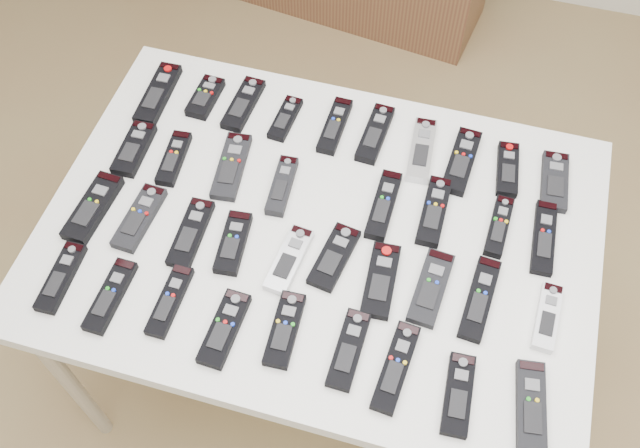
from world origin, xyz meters
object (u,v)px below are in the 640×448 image
(remote_6, at_px, (421,150))
(remote_11, at_px, (174,158))
(remote_4, at_px, (335,126))
(remote_9, at_px, (554,181))
(remote_24, at_px, (381,280))
(remote_26, at_px, (480,299))
(remote_20, at_px, (191,233))
(remote_7, at_px, (461,161))
(remote_5, at_px, (375,134))
(remote_12, at_px, (231,166))
(table, at_px, (320,242))
(remote_18, at_px, (93,208))
(remote_22, at_px, (289,260))
(remote_8, at_px, (508,169))
(remote_32, at_px, (285,329))
(remote_33, at_px, (349,349))
(remote_28, at_px, (61,277))
(remote_29, at_px, (110,296))
(remote_14, at_px, (383,205))
(remote_34, at_px, (396,367))
(remote_2, at_px, (243,104))
(remote_27, at_px, (547,317))
(remote_3, at_px, (285,119))
(remote_19, at_px, (139,218))
(remote_30, at_px, (170,301))
(remote_10, at_px, (134,149))
(remote_31, at_px, (224,329))
(remote_15, at_px, (434,211))
(remote_16, at_px, (499,226))
(remote_0, at_px, (158,94))
(remote_23, at_px, (334,257))
(remote_21, at_px, (233,243))
(remote_35, at_px, (458,395))
(remote_17, at_px, (544,238))
(remote_25, at_px, (431,288))
(remote_1, at_px, (205,97))
(remote_36, at_px, (531,407))
(remote_13, at_px, (282,186))

(remote_6, relative_size, remote_11, 1.19)
(remote_4, bearing_deg, remote_9, -1.46)
(remote_24, distance_m, remote_26, 0.21)
(remote_20, bearing_deg, remote_7, 32.05)
(remote_5, relative_size, remote_12, 0.93)
(table, bearing_deg, remote_18, -169.67)
(remote_22, bearing_deg, remote_8, 47.48)
(remote_32, height_order, remote_33, remote_32)
(remote_28, relative_size, remote_29, 0.98)
(remote_14, bearing_deg, remote_32, -108.81)
(remote_4, height_order, remote_34, same)
(remote_2, xyz_separation_m, remote_27, (0.81, -0.39, 0.00))
(remote_24, relative_size, remote_26, 0.89)
(table, bearing_deg, remote_20, -160.65)
(remote_18, bearing_deg, remote_3, 51.48)
(remote_19, xyz_separation_m, remote_30, (0.15, -0.18, -0.00))
(remote_10, distance_m, remote_31, 0.54)
(remote_22, bearing_deg, remote_7, 55.40)
(remote_3, distance_m, remote_15, 0.45)
(remote_4, relative_size, remote_32, 1.05)
(remote_18, height_order, remote_34, remote_18)
(remote_27, bearing_deg, remote_29, -164.40)
(remote_8, height_order, remote_16, same)
(remote_0, xyz_separation_m, remote_12, (0.26, -0.17, -0.00))
(remote_22, relative_size, remote_32, 1.02)
(remote_23, height_order, remote_27, remote_27)
(remote_8, xyz_separation_m, remote_21, (-0.56, -0.37, 0.00))
(table, bearing_deg, remote_22, -112.07)
(remote_2, distance_m, remote_23, 0.51)
(remote_33, distance_m, remote_35, 0.23)
(remote_22, height_order, remote_35, same)
(remote_17, distance_m, remote_25, 0.29)
(table, bearing_deg, remote_25, -17.61)
(remote_1, bearing_deg, remote_6, 0.47)
(remote_7, xyz_separation_m, remote_31, (-0.40, -0.57, 0.00))
(remote_28, relative_size, remote_35, 1.02)
(remote_0, height_order, remote_25, remote_0)
(remote_4, height_order, remote_16, same)
(remote_14, xyz_separation_m, remote_24, (0.04, -0.19, -0.00))
(remote_25, height_order, remote_35, same)
(remote_4, relative_size, remote_30, 1.03)
(remote_15, height_order, remote_16, remote_15)
(remote_28, relative_size, remote_33, 0.98)
(remote_21, bearing_deg, remote_2, 100.36)
(remote_8, bearing_deg, remote_16, -94.81)
(remote_31, bearing_deg, remote_36, 3.10)
(remote_11, xyz_separation_m, remote_16, (0.78, 0.02, -0.00))
(remote_13, height_order, remote_29, remote_13)
(remote_20, bearing_deg, remote_12, 81.74)
(remote_1, height_order, remote_29, remote_1)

